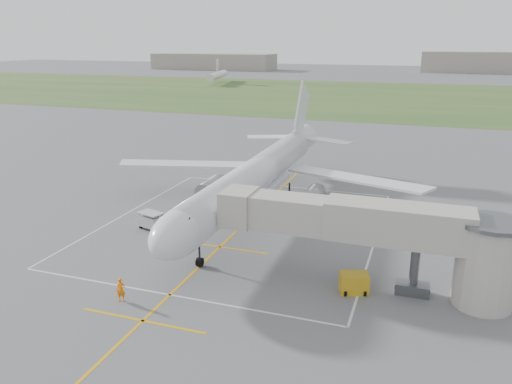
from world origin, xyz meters
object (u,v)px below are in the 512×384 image
(airliner, at_px, (256,176))
(gpu_unit, at_px, (354,283))
(jet_bridge, at_px, (387,234))
(ramp_worker_wing, at_px, (199,193))
(baggage_cart, at_px, (151,220))
(ramp_worker_nose, at_px, (121,290))

(airliner, height_order, gpu_unit, airliner)
(jet_bridge, xyz_separation_m, ramp_worker_wing, (-23.85, 16.02, -3.80))
(baggage_cart, height_order, ramp_worker_nose, ramp_worker_nose)
(airliner, relative_size, jet_bridge, 2.00)
(ramp_worker_wing, bearing_deg, gpu_unit, -176.22)
(jet_bridge, bearing_deg, ramp_worker_nose, -155.55)
(jet_bridge, bearing_deg, airliner, 137.81)
(gpu_unit, bearing_deg, ramp_worker_wing, 122.32)
(gpu_unit, relative_size, ramp_worker_wing, 1.34)
(jet_bridge, distance_m, baggage_cart, 25.46)
(airliner, xyz_separation_m, gpu_unit, (13.60, -15.56, -3.58))
(airliner, height_order, baggage_cart, airliner)
(baggage_cart, bearing_deg, ramp_worker_wing, 103.27)
(ramp_worker_wing, bearing_deg, ramp_worker_nose, 144.04)
(airliner, relative_size, ramp_worker_nose, 24.90)
(airliner, bearing_deg, ramp_worker_wing, 167.68)
(baggage_cart, bearing_deg, gpu_unit, -0.05)
(ramp_worker_nose, bearing_deg, baggage_cart, 90.84)
(jet_bridge, distance_m, gpu_unit, 4.66)
(airliner, distance_m, ramp_worker_nose, 23.25)
(ramp_worker_wing, bearing_deg, jet_bridge, -171.54)
(airliner, xyz_separation_m, baggage_cart, (-8.82, -8.65, -3.46))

